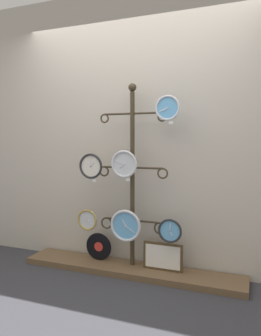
{
  "coord_description": "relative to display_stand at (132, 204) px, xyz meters",
  "views": [
    {
      "loc": [
        1.13,
        -2.55,
        1.28
      ],
      "look_at": [
        0.0,
        0.36,
        1.03
      ],
      "focal_mm": 35.0,
      "sensor_mm": 36.0,
      "label": 1
    }
  ],
  "objects": [
    {
      "name": "clock_bottom_center",
      "position": [
        -0.02,
        -0.12,
        -0.19
      ],
      "size": [
        0.31,
        0.04,
        0.31
      ],
      "color": "#60A8DB"
    },
    {
      "name": "clock_middle_left",
      "position": [
        -0.4,
        -0.09,
        0.37
      ],
      "size": [
        0.25,
        0.04,
        0.25
      ],
      "color": "silver"
    },
    {
      "name": "clock_top_right",
      "position": [
        0.37,
        -0.08,
        0.91
      ],
      "size": [
        0.23,
        0.04,
        0.23
      ],
      "color": "#60A8DB"
    },
    {
      "name": "vinyl_record",
      "position": [
        -0.37,
        -0.01,
        -0.47
      ],
      "size": [
        0.28,
        0.01,
        0.28
      ],
      "color": "black",
      "rests_on": "low_shelf"
    },
    {
      "name": "picture_frame",
      "position": [
        0.32,
        -0.03,
        -0.47
      ],
      "size": [
        0.38,
        0.02,
        0.27
      ],
      "color": "#4C381E",
      "rests_on": "low_shelf"
    },
    {
      "name": "clock_bottom_right",
      "position": [
        0.41,
        -0.11,
        -0.2
      ],
      "size": [
        0.22,
        0.04,
        0.22
      ],
      "color": "#60A8DB"
    },
    {
      "name": "clock_bottom_left",
      "position": [
        -0.44,
        -0.11,
        -0.17
      ],
      "size": [
        0.22,
        0.04,
        0.22
      ],
      "color": "silver"
    },
    {
      "name": "display_stand",
      "position": [
        0.0,
        0.0,
        0.0
      ],
      "size": [
        0.72,
        0.37,
        1.84
      ],
      "color": "#382D1E",
      "rests_on": "ground_plane"
    },
    {
      "name": "price_tag_mid",
      "position": [
        -0.37,
        -0.1,
        0.23
      ],
      "size": [
        0.04,
        0.0,
        0.03
      ],
      "color": "white"
    },
    {
      "name": "price_tag_lower",
      "position": [
        -0.01,
        -0.09,
        0.25
      ],
      "size": [
        0.04,
        0.0,
        0.03
      ],
      "color": "white"
    },
    {
      "name": "low_shelf",
      "position": [
        0.0,
        -0.06,
        -0.64
      ],
      "size": [
        2.2,
        0.36,
        0.06
      ],
      "color": "brown",
      "rests_on": "ground_plane"
    },
    {
      "name": "price_tag_upper",
      "position": [
        0.4,
        -0.08,
        0.78
      ],
      "size": [
        0.04,
        0.0,
        0.03
      ],
      "color": "white"
    },
    {
      "name": "shop_wall",
      "position": [
        0.0,
        0.16,
        0.73
      ],
      "size": [
        4.4,
        0.04,
        2.8
      ],
      "color": "#BCB2A3",
      "rests_on": "ground_plane"
    },
    {
      "name": "ground_plane",
      "position": [
        0.0,
        -0.41,
        -0.67
      ],
      "size": [
        12.0,
        12.0,
        0.0
      ],
      "primitive_type": "plane",
      "color": "#333338"
    },
    {
      "name": "clock_middle_center",
      "position": [
        -0.05,
        -0.09,
        0.4
      ],
      "size": [
        0.26,
        0.04,
        0.26
      ],
      "color": "silver"
    }
  ]
}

